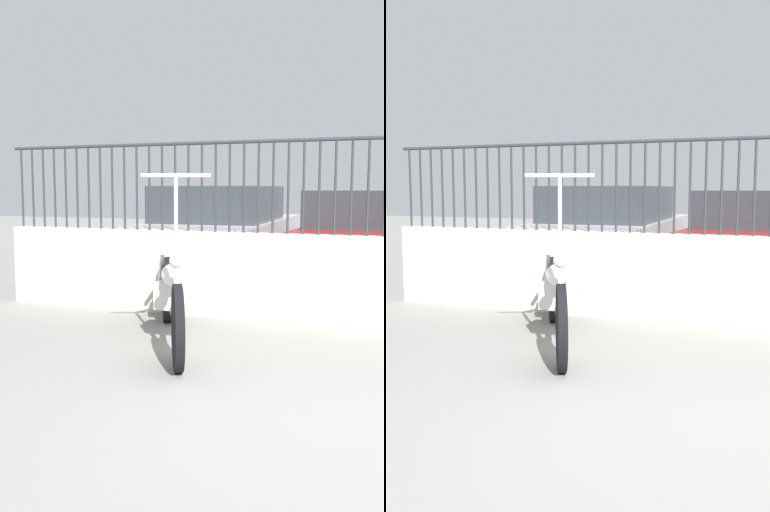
# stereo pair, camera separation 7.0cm
# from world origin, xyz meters

# --- Properties ---
(ground_plane) EXTENTS (40.00, 40.00, 0.00)m
(ground_plane) POSITION_xyz_m (0.00, 0.00, 0.00)
(ground_plane) COLOR gray
(low_wall) EXTENTS (8.02, 0.18, 0.90)m
(low_wall) POSITION_xyz_m (0.00, 2.48, 0.45)
(low_wall) COLOR beige
(low_wall) RESTS_ON ground_plane
(fence_railing) EXTENTS (8.02, 0.04, 0.93)m
(fence_railing) POSITION_xyz_m (0.00, 2.48, 1.49)
(fence_railing) COLOR #2D2D33
(fence_railing) RESTS_ON low_wall
(motorcycle_orange) EXTENTS (1.12, 2.13, 1.47)m
(motorcycle_orange) POSITION_xyz_m (-1.60, 1.50, 0.40)
(motorcycle_orange) COLOR black
(motorcycle_orange) RESTS_ON ground_plane
(car_silver) EXTENTS (1.91, 4.65, 1.38)m
(car_silver) POSITION_xyz_m (-2.31, 5.22, 0.69)
(car_silver) COLOR black
(car_silver) RESTS_ON ground_plane
(car_red) EXTENTS (2.02, 4.24, 1.32)m
(car_red) POSITION_xyz_m (-0.10, 5.37, 0.67)
(car_red) COLOR black
(car_red) RESTS_ON ground_plane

